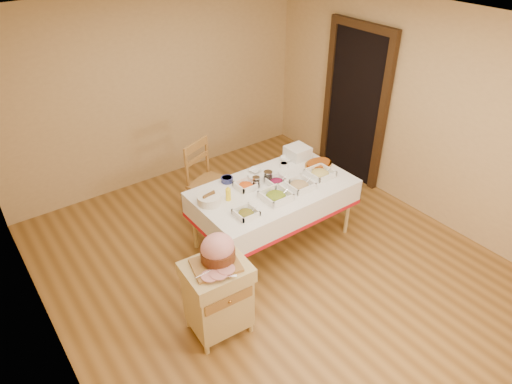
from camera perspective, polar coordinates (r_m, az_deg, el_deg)
room_shell at (r=4.52m, az=1.74°, el=3.62°), size 5.00×5.00×5.00m
doorway at (r=6.58m, az=12.32°, el=10.81°), size 0.09×1.10×2.20m
dining_table at (r=5.25m, az=2.19°, el=-0.81°), size 1.82×1.02×0.76m
butcher_cart at (r=4.29m, az=-4.80°, el=-12.65°), size 0.59×0.51×0.80m
dining_chair at (r=5.70m, az=-5.99°, el=1.28°), size 0.60×0.59×1.05m
ham_on_board at (r=4.01m, az=-4.84°, el=-7.42°), size 0.44×0.42×0.29m
serving_dish_a at (r=4.68m, az=-1.25°, el=-2.65°), size 0.22×0.22×0.10m
serving_dish_b at (r=4.93m, az=2.49°, el=-0.48°), size 0.29×0.29×0.12m
serving_dish_c at (r=5.14m, az=5.45°, el=0.89°), size 0.28×0.28×0.11m
serving_dish_d at (r=5.39m, az=8.02°, el=2.35°), size 0.28×0.28×0.11m
serving_dish_e at (r=5.12m, az=-1.26°, el=0.85°), size 0.23×0.22×0.11m
serving_dish_f at (r=5.19m, az=2.62°, el=1.33°), size 0.23×0.21×0.10m
small_bowl_left at (r=4.99m, az=-5.82°, el=-0.28°), size 0.13×0.13×0.06m
small_bowl_mid at (r=5.24m, az=-3.65°, el=1.60°), size 0.14×0.14×0.06m
small_bowl_right at (r=5.53m, az=3.51°, el=3.42°), size 0.11×0.11×0.05m
bowl_white_imported at (r=5.43m, az=-0.15°, el=2.73°), size 0.17×0.17×0.03m
bowl_small_imported at (r=5.68m, az=3.78°, el=4.16°), size 0.19×0.19×0.05m
preserve_jar_left at (r=5.15m, az=0.01°, el=1.30°), size 0.09×0.09×0.11m
preserve_jar_right at (r=5.22m, az=1.51°, el=1.89°), size 0.10×0.10×0.13m
mustard_bottle at (r=4.89m, az=-3.49°, el=-0.23°), size 0.06×0.06×0.18m
bread_basket at (r=4.88m, az=-5.87°, el=-0.90°), size 0.26×0.26×0.11m
plate_stack at (r=5.74m, az=5.22°, el=4.97°), size 0.26×0.26×0.15m
brass_platter at (r=5.61m, az=7.81°, el=3.50°), size 0.37×0.27×0.05m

